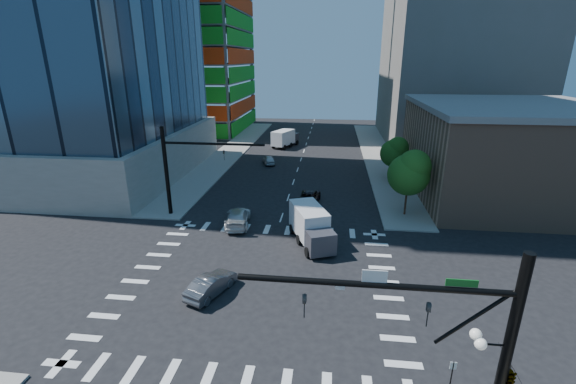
# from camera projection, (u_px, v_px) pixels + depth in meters

# --- Properties ---
(ground) EXTENTS (160.00, 160.00, 0.00)m
(ground) POSITION_uv_depth(u_px,v_px,m) (260.00, 282.00, 27.83)
(ground) COLOR black
(ground) RESTS_ON ground
(road_markings) EXTENTS (20.00, 20.00, 0.01)m
(road_markings) POSITION_uv_depth(u_px,v_px,m) (260.00, 282.00, 27.82)
(road_markings) COLOR silver
(road_markings) RESTS_ON ground
(sidewalk_ne) EXTENTS (5.00, 60.00, 0.15)m
(sidewalk_ne) POSITION_uv_depth(u_px,v_px,m) (378.00, 155.00, 63.99)
(sidewalk_ne) COLOR gray
(sidewalk_ne) RESTS_ON ground
(sidewalk_nw) EXTENTS (5.00, 60.00, 0.15)m
(sidewalk_nw) POSITION_uv_depth(u_px,v_px,m) (231.00, 151.00, 66.70)
(sidewalk_nw) COLOR gray
(sidewalk_nw) RESTS_ON ground
(construction_building) EXTENTS (25.16, 34.50, 70.60)m
(construction_building) POSITION_uv_depth(u_px,v_px,m) (183.00, 12.00, 80.85)
(construction_building) COLOR slate
(construction_building) RESTS_ON ground
(commercial_building) EXTENTS (20.50, 22.50, 10.60)m
(commercial_building) POSITION_uv_depth(u_px,v_px,m) (509.00, 151.00, 44.02)
(commercial_building) COLOR #9A7259
(commercial_building) RESTS_ON ground
(bg_building_ne) EXTENTS (24.00, 30.00, 28.00)m
(bg_building_ne) POSITION_uv_depth(u_px,v_px,m) (454.00, 66.00, 71.93)
(bg_building_ne) COLOR #64615A
(bg_building_ne) RESTS_ON ground
(signal_mast_se) EXTENTS (10.51, 2.48, 9.00)m
(signal_mast_se) POSITION_uv_depth(u_px,v_px,m) (481.00, 351.00, 14.24)
(signal_mast_se) COLOR black
(signal_mast_se) RESTS_ON sidewalk_se
(signal_mast_nw) EXTENTS (10.20, 0.40, 9.00)m
(signal_mast_nw) POSITION_uv_depth(u_px,v_px,m) (180.00, 164.00, 37.90)
(signal_mast_nw) COLOR black
(signal_mast_nw) RESTS_ON sidewalk_nw
(tree_south) EXTENTS (4.16, 4.16, 6.82)m
(tree_south) POSITION_uv_depth(u_px,v_px,m) (410.00, 172.00, 37.97)
(tree_south) COLOR #382316
(tree_south) RESTS_ON sidewalk_ne
(tree_north) EXTENTS (3.54, 3.52, 5.78)m
(tree_north) POSITION_uv_depth(u_px,v_px,m) (395.00, 151.00, 49.43)
(tree_north) COLOR #382316
(tree_north) RESTS_ON sidewalk_ne
(no_parking_sign) EXTENTS (0.30, 0.06, 2.20)m
(no_parking_sign) POSITION_uv_depth(u_px,v_px,m) (451.00, 376.00, 17.77)
(no_parking_sign) COLOR black
(no_parking_sign) RESTS_ON ground
(car_nb_far) EXTENTS (2.64, 4.87, 1.30)m
(car_nb_far) POSITION_uv_depth(u_px,v_px,m) (309.00, 198.00, 42.56)
(car_nb_far) COLOR black
(car_nb_far) RESTS_ON ground
(car_sb_near) EXTENTS (2.87, 5.61, 1.56)m
(car_sb_near) POSITION_uv_depth(u_px,v_px,m) (238.00, 217.00, 37.16)
(car_sb_near) COLOR silver
(car_sb_near) RESTS_ON ground
(car_sb_mid) EXTENTS (2.68, 4.12, 1.30)m
(car_sb_mid) POSITION_uv_depth(u_px,v_px,m) (269.00, 160.00, 58.69)
(car_sb_mid) COLOR silver
(car_sb_mid) RESTS_ON ground
(car_sb_cross) EXTENTS (2.94, 4.46, 1.39)m
(car_sb_cross) POSITION_uv_depth(u_px,v_px,m) (211.00, 285.00, 26.23)
(car_sb_cross) COLOR #55565B
(car_sb_cross) RESTS_ON ground
(box_truck_near) EXTENTS (4.47, 6.35, 3.07)m
(box_truck_near) POSITION_uv_depth(u_px,v_px,m) (312.00, 229.00, 33.11)
(box_truck_near) COLOR black
(box_truck_near) RESTS_ON ground
(box_truck_far) EXTENTS (4.60, 6.43, 3.10)m
(box_truck_far) POSITION_uv_depth(u_px,v_px,m) (286.00, 139.00, 70.26)
(box_truck_far) COLOR black
(box_truck_far) RESTS_ON ground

